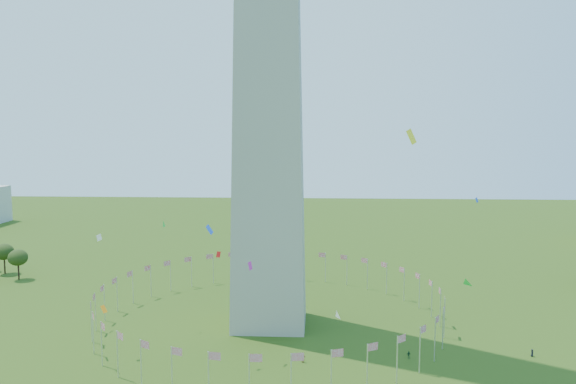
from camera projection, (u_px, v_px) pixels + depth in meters
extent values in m
cylinder|color=silver|center=(440.00, 308.00, 130.86)|extent=(0.24, 0.24, 9.00)
cylinder|color=silver|center=(432.00, 299.00, 137.79)|extent=(0.24, 0.24, 9.00)
cylinder|color=silver|center=(419.00, 291.00, 144.57)|extent=(0.24, 0.24, 9.00)
cylinder|color=silver|center=(404.00, 284.00, 150.99)|extent=(0.24, 0.24, 9.00)
cylinder|color=silver|center=(387.00, 279.00, 156.88)|extent=(0.24, 0.24, 9.00)
cylinder|color=silver|center=(367.00, 274.00, 162.03)|extent=(0.24, 0.24, 9.00)
cylinder|color=silver|center=(347.00, 270.00, 166.30)|extent=(0.24, 0.24, 9.00)
cylinder|color=silver|center=(325.00, 268.00, 169.56)|extent=(0.24, 0.24, 9.00)
cylinder|color=silver|center=(303.00, 266.00, 171.71)|extent=(0.24, 0.24, 9.00)
cylinder|color=silver|center=(281.00, 265.00, 172.68)|extent=(0.24, 0.24, 9.00)
cylinder|color=silver|center=(258.00, 265.00, 172.44)|extent=(0.24, 0.24, 9.00)
cylinder|color=silver|center=(236.00, 266.00, 171.01)|extent=(0.24, 0.24, 9.00)
cylinder|color=silver|center=(213.00, 269.00, 168.42)|extent=(0.24, 0.24, 9.00)
cylinder|color=silver|center=(192.00, 272.00, 164.75)|extent=(0.24, 0.24, 9.00)
cylinder|color=silver|center=(171.00, 276.00, 160.12)|extent=(0.24, 0.24, 9.00)
cylinder|color=silver|center=(151.00, 281.00, 154.66)|extent=(0.24, 0.24, 9.00)
cylinder|color=silver|center=(133.00, 287.00, 148.54)|extent=(0.24, 0.24, 9.00)
cylinder|color=silver|center=(117.00, 294.00, 141.95)|extent=(0.24, 0.24, 9.00)
cylinder|color=silver|center=(104.00, 303.00, 135.09)|extent=(0.24, 0.24, 9.00)
cylinder|color=silver|center=(96.00, 312.00, 128.16)|extent=(0.24, 0.24, 9.00)
cylinder|color=silver|center=(91.00, 322.00, 121.38)|extent=(0.24, 0.24, 9.00)
cylinder|color=silver|center=(93.00, 333.00, 114.95)|extent=(0.24, 0.24, 9.00)
cylinder|color=silver|center=(102.00, 344.00, 109.07)|extent=(0.24, 0.24, 9.00)
cylinder|color=silver|center=(117.00, 354.00, 103.92)|extent=(0.24, 0.24, 9.00)
cylinder|color=silver|center=(141.00, 364.00, 99.65)|extent=(0.24, 0.24, 9.00)
cylinder|color=silver|center=(172.00, 372.00, 96.39)|extent=(0.24, 0.24, 9.00)
cylinder|color=silver|center=(209.00, 377.00, 94.24)|extent=(0.24, 0.24, 9.00)
cylinder|color=silver|center=(249.00, 380.00, 93.27)|extent=(0.24, 0.24, 9.00)
cylinder|color=silver|center=(291.00, 379.00, 93.51)|extent=(0.24, 0.24, 9.00)
cylinder|color=silver|center=(331.00, 375.00, 94.94)|extent=(0.24, 0.24, 9.00)
cylinder|color=silver|center=(367.00, 369.00, 97.53)|extent=(0.24, 0.24, 9.00)
cylinder|color=silver|center=(397.00, 360.00, 101.20)|extent=(0.24, 0.24, 9.00)
cylinder|color=silver|center=(420.00, 350.00, 105.83)|extent=(0.24, 0.24, 9.00)
cylinder|color=silver|center=(435.00, 339.00, 111.29)|extent=(0.24, 0.24, 9.00)
cylinder|color=silver|center=(443.00, 329.00, 117.41)|extent=(0.24, 0.24, 9.00)
cylinder|color=silver|center=(444.00, 318.00, 124.00)|extent=(0.24, 0.24, 9.00)
imported|color=#5E1715|center=(303.00, 358.00, 111.15)|extent=(1.07, 0.68, 1.80)
imported|color=#1A4229|center=(409.00, 355.00, 113.11)|extent=(1.00, 0.78, 1.50)
imported|color=black|center=(532.00, 353.00, 114.02)|extent=(0.84, 0.90, 1.53)
plane|color=green|center=(467.00, 283.00, 100.87)|extent=(1.52, 2.32, 2.07)
plane|color=yellow|center=(411.00, 137.00, 69.78)|extent=(1.31, 2.28, 2.17)
plane|color=white|center=(99.00, 238.00, 114.76)|extent=(0.25, 1.67, 1.66)
plane|color=green|center=(164.00, 225.00, 129.86)|extent=(0.37, 1.92, 1.89)
plane|color=red|center=(218.00, 254.00, 109.97)|extent=(1.40, 0.21, 1.41)
plane|color=blue|center=(210.00, 230.00, 97.42)|extent=(2.04, 0.90, 1.83)
plane|color=blue|center=(477.00, 200.00, 126.46)|extent=(0.84, 1.11, 1.32)
plane|color=white|center=(337.00, 315.00, 104.35)|extent=(1.24, 1.61, 1.76)
plane|color=#CC2699|center=(250.00, 266.00, 111.72)|extent=(1.42, 1.35, 1.70)
plane|color=orange|center=(104.00, 309.00, 128.60)|extent=(1.76, 2.05, 1.76)
ellipsoid|color=#314717|center=(4.00, 259.00, 179.55)|extent=(6.11, 6.11, 9.55)
ellipsoid|color=#314717|center=(18.00, 265.00, 172.60)|extent=(5.88, 5.88, 9.18)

